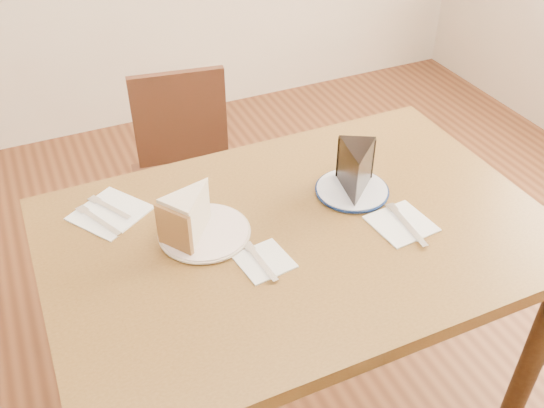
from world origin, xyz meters
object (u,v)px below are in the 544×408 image
Objects in this scene: carrot_cake at (193,214)px; chocolate_cake at (356,173)px; table at (298,259)px; chair_far at (190,177)px; plate_cream at (205,233)px; plate_navy at (352,190)px.

carrot_cake is 0.42m from chocolate_cake.
chair_far is (-0.06, 0.74, -0.21)m from table.
carrot_cake reaches higher than chair_far.
table is at bearing 47.66° from chocolate_cake.
table is 0.25m from plate_cream.
carrot_cake is (-0.02, 0.01, 0.06)m from plate_cream.
chair_far is 4.33× the size of plate_navy.
carrot_cake is at bearing 83.47° from chair_far.
chair_far is 0.78m from carrot_cake.
table is 5.74× the size of plate_cream.
table is 0.26m from chocolate_cake.
plate_cream reaches higher than table.
chocolate_cake is (0.40, -0.01, 0.06)m from plate_cream.
plate_cream is at bearing -179.70° from plate_navy.
chocolate_cake is (0.42, -0.02, 0.00)m from carrot_cake.
carrot_cake reaches higher than table.
plate_navy is 1.42× the size of carrot_cake.
chocolate_cake reaches higher than table.
chocolate_cake is at bearing -97.72° from plate_navy.
plate_navy is at bearing 118.88° from chair_far.
table is 0.23m from plate_navy.
plate_cream is 1.14× the size of plate_navy.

